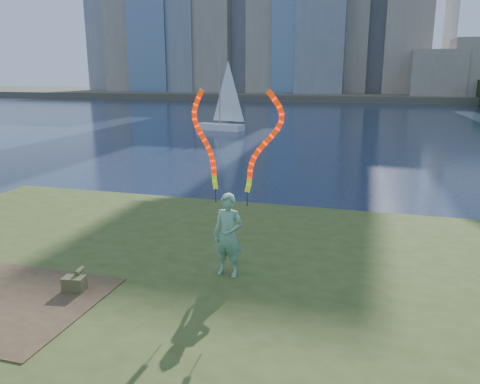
% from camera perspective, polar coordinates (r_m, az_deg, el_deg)
% --- Properties ---
extents(ground, '(320.00, 320.00, 0.00)m').
position_cam_1_polar(ground, '(11.47, -6.53, -11.13)').
color(ground, '#18243D').
rests_on(ground, ground).
extents(grassy_knoll, '(20.00, 18.00, 0.80)m').
position_cam_1_polar(grassy_knoll, '(9.47, -12.05, -14.83)').
color(grassy_knoll, '#3B4C1B').
rests_on(grassy_knoll, ground).
extents(dirt_patch, '(3.20, 3.00, 0.02)m').
position_cam_1_polar(dirt_patch, '(9.81, -26.48, -11.96)').
color(dirt_patch, '#47331E').
rests_on(dirt_patch, grassy_knoll).
extents(far_shore, '(320.00, 40.00, 1.20)m').
position_cam_1_polar(far_shore, '(104.71, 14.07, 11.42)').
color(far_shore, '#464233').
rests_on(far_shore, ground).
extents(woman_with_ribbons, '(2.09, 0.49, 4.12)m').
position_cam_1_polar(woman_with_ribbons, '(9.50, -1.37, -2.26)').
color(woman_with_ribbons, '#136F3A').
rests_on(woman_with_ribbons, grassy_knoll).
extents(canvas_bag, '(0.45, 0.50, 0.39)m').
position_cam_1_polar(canvas_bag, '(9.75, -19.51, -10.41)').
color(canvas_bag, '#494729').
rests_on(canvas_bag, grassy_knoll).
extents(sailboat, '(4.63, 2.17, 6.95)m').
position_cam_1_polar(sailboat, '(42.11, -2.18, 9.14)').
color(sailboat, white).
rests_on(sailboat, ground).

